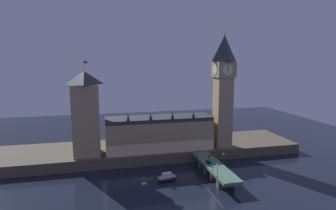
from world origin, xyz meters
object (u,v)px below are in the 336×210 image
object	(u,v)px
car_southbound_trail	(210,156)
street_lamp_near	(217,169)
pedestrian_mid_walk	(226,166)
boat_upstream	(167,178)
clock_tower	(223,88)
street_lamp_mid	(223,157)
pedestrian_near_rail	(213,170)
victoria_tower	(86,113)
street_lamp_far	(198,150)
car_northbound_lead	(208,162)
pedestrian_far_rail	(201,158)

from	to	relation	value
car_southbound_trail	street_lamp_near	size ratio (longest dim) A/B	0.66
pedestrian_mid_walk	boat_upstream	bearing A→B (deg)	171.74
clock_tower	street_lamp_near	world-z (taller)	clock_tower
street_lamp_mid	street_lamp_near	bearing A→B (deg)	-123.63
street_lamp_near	pedestrian_near_rail	bearing A→B (deg)	86.75
victoria_tower	street_lamp_near	world-z (taller)	victoria_tower
street_lamp_far	street_lamp_near	bearing A→B (deg)	-90.00
victoria_tower	car_southbound_trail	world-z (taller)	victoria_tower
car_northbound_lead	street_lamp_mid	distance (m)	8.91
street_lamp_mid	boat_upstream	xyz separation A→B (m)	(-31.77, 0.49, -8.85)
car_northbound_lead	pedestrian_near_rail	xyz separation A→B (m)	(-2.25, -11.72, 0.22)
pedestrian_near_rail	car_southbound_trail	bearing A→B (deg)	71.32
street_lamp_far	boat_upstream	distance (m)	27.76
car_northbound_lead	street_lamp_near	size ratio (longest dim) A/B	0.65
car_northbound_lead	pedestrian_far_rail	distance (m)	7.02
street_lamp_mid	pedestrian_far_rail	bearing A→B (deg)	131.32
clock_tower	car_northbound_lead	distance (m)	51.73
car_southbound_trail	pedestrian_far_rail	world-z (taller)	pedestrian_far_rail
car_northbound_lead	car_southbound_trail	world-z (taller)	car_southbound_trail
victoria_tower	street_lamp_mid	xyz separation A→B (m)	(73.59, -34.21, -21.53)
car_northbound_lead	boat_upstream	bearing A→B (deg)	-171.81
clock_tower	pedestrian_near_rail	distance (m)	59.48
car_southbound_trail	pedestrian_near_rail	xyz separation A→B (m)	(-6.74, -19.95, 0.19)
pedestrian_mid_walk	pedestrian_far_rail	distance (m)	17.27
car_northbound_lead	car_southbound_trail	size ratio (longest dim) A/B	0.99
victoria_tower	car_southbound_trail	distance (m)	78.35
pedestrian_far_rail	street_lamp_far	distance (m)	5.37
pedestrian_near_rail	boat_upstream	world-z (taller)	pedestrian_near_rail
victoria_tower	street_lamp_mid	size ratio (longest dim) A/B	8.65
pedestrian_mid_walk	pedestrian_far_rail	world-z (taller)	pedestrian_far_rail
victoria_tower	boat_upstream	xyz separation A→B (m)	(41.82, -33.72, -30.39)
street_lamp_near	boat_upstream	distance (m)	28.20
pedestrian_mid_walk	street_lamp_near	size ratio (longest dim) A/B	0.26
victoria_tower	car_southbound_trail	bearing A→B (deg)	-17.18
pedestrian_near_rail	street_lamp_near	xyz separation A→B (m)	(-0.40, -7.04, 3.39)
pedestrian_far_rail	car_northbound_lead	bearing A→B (deg)	-71.31
car_northbound_lead	street_lamp_mid	xyz separation A→B (m)	(7.14, -4.04, 3.48)
clock_tower	car_southbound_trail	bearing A→B (deg)	-129.00
victoria_tower	street_lamp_far	bearing A→B (deg)	-16.99
street_lamp_far	boat_upstream	size ratio (longest dim) A/B	0.60
pedestrian_near_rail	street_lamp_far	xyz separation A→B (m)	(-0.40, 22.40, 3.64)
clock_tower	street_lamp_far	distance (m)	45.05
car_northbound_lead	pedestrian_far_rail	bearing A→B (deg)	108.69
victoria_tower	street_lamp_near	bearing A→B (deg)	-37.48
clock_tower	street_lamp_mid	world-z (taller)	clock_tower
car_northbound_lead	car_southbound_trail	distance (m)	9.38
boat_upstream	pedestrian_near_rail	bearing A→B (deg)	-20.06
clock_tower	pedestrian_near_rail	world-z (taller)	clock_tower
victoria_tower	street_lamp_near	distance (m)	83.20
victoria_tower	clock_tower	bearing A→B (deg)	-1.72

